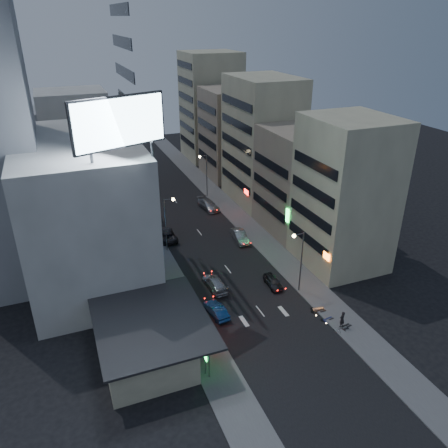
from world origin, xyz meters
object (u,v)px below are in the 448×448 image
parked_car_right_near (273,282)px  parked_car_left (167,235)px  parked_car_right_mid (240,236)px  scooter_black_b (324,304)px  person (342,319)px  scooter_black_a (349,319)px  scooter_blue (331,312)px  road_car_silver (215,283)px  scooter_silver_a (347,322)px  scooter_silver_b (323,303)px  road_car_blue (216,310)px  parked_car_right_far (208,205)px

parked_car_right_near → parked_car_left: (-9.18, 17.46, 0.11)m
parked_car_right_mid → scooter_black_b: 19.58m
parked_car_right_near → person: person is taller
scooter_black_a → scooter_blue: size_ratio=1.11×
road_car_silver → scooter_silver_a: 16.46m
road_car_silver → scooter_silver_b: road_car_silver is taller
parked_car_left → scooter_silver_b: 26.90m
parked_car_right_near → scooter_black_b: 7.29m
scooter_black_b → road_car_blue: bearing=72.2°
parked_car_right_mid → scooter_silver_b: (2.27, -19.28, -0.09)m
person → scooter_silver_a: (0.52, -0.15, -0.37)m
parked_car_right_far → road_car_blue: 30.56m
road_car_silver → scooter_black_a: road_car_silver is taller
parked_car_right_near → parked_car_right_far: bearing=91.9°
road_car_silver → scooter_silver_a: size_ratio=2.59×
parked_car_right_far → scooter_silver_a: parked_car_right_far is taller
parked_car_right_near → scooter_silver_b: bearing=-59.3°
parked_car_right_mid → person: (2.21, -22.94, 0.30)m
parked_car_right_far → road_car_silver: 25.07m
person → scooter_black_b: 3.51m
person → parked_car_right_near: bearing=-86.4°
parked_car_right_mid → scooter_silver_a: 23.26m
scooter_black_b → parked_car_right_near: bearing=25.1°
parked_car_right_near → person: 10.55m
parked_car_right_near → parked_car_right_mid: parked_car_right_mid is taller
parked_car_right_far → scooter_black_a: size_ratio=2.78×
parked_car_left → scooter_blue: 28.42m
scooter_black_a → scooter_silver_a: scooter_black_a is taller
scooter_black_a → scooter_silver_b: size_ratio=1.05×
road_car_blue → scooter_silver_b: road_car_blue is taller
scooter_silver_b → scooter_black_b: bearing=175.9°
parked_car_right_mid → road_car_silver: parked_car_right_mid is taller
parked_car_right_near → scooter_silver_b: parked_car_right_near is taller
scooter_black_a → scooter_silver_a: size_ratio=1.02×
person → scooter_black_a: (1.04, 0.17, -0.36)m
parked_car_right_mid → parked_car_right_far: size_ratio=0.86×
parked_car_right_far → scooter_silver_a: 36.42m
road_car_blue → parked_car_right_near: bearing=-168.1°
scooter_black_b → scooter_black_a: bearing=-163.8°
road_car_silver → scooter_silver_b: (10.32, -8.62, -0.03)m
road_car_silver → scooter_black_a: size_ratio=2.54×
scooter_blue → scooter_black_b: 1.59m
scooter_silver_a → scooter_blue: bearing=16.6°
road_car_blue → parked_car_left: bearing=-95.6°
parked_car_right_mid → parked_car_left: parked_car_right_mid is taller
road_car_blue → scooter_blue: bearing=150.0°
parked_car_right_near → scooter_black_b: bearing=-60.3°
parked_car_right_mid → scooter_blue: bearing=-79.1°
parked_car_left → scooter_blue: size_ratio=3.01×
scooter_black_b → scooter_silver_b: 0.19m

